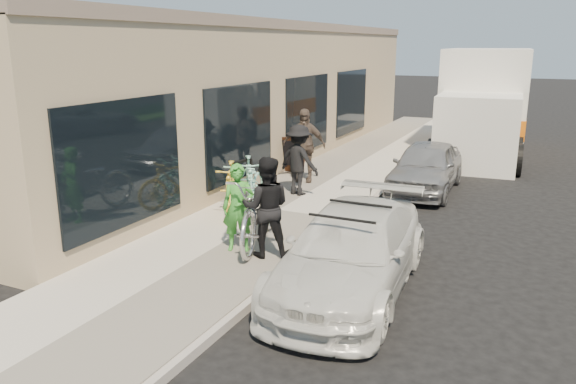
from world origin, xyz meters
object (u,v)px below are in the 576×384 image
(tandem_bike, at_px, (260,209))
(bystander_b, at_px, (304,145))
(sedan_white, at_px, (351,252))
(cruiser_bike_a, at_px, (249,182))
(moving_truck, at_px, (484,108))
(bike_rack, at_px, (242,177))
(cruiser_bike_c, at_px, (231,189))
(bystander_a, at_px, (299,160))
(sandwich_board, at_px, (292,154))
(sedan_silver, at_px, (426,167))
(woman_rider, at_px, (238,208))
(cruiser_bike_b, at_px, (248,185))
(man_standing, at_px, (266,207))

(tandem_bike, distance_m, bystander_b, 4.80)
(sedan_white, xyz_separation_m, cruiser_bike_a, (-3.33, 2.89, 0.07))
(sedan_white, bearing_deg, moving_truck, 84.85)
(bike_rack, distance_m, cruiser_bike_c, 0.89)
(cruiser_bike_c, bearing_deg, bystander_a, 47.43)
(sandwich_board, relative_size, bystander_b, 0.53)
(bike_rack, bearing_deg, sedan_silver, 45.10)
(cruiser_bike_a, xyz_separation_m, cruiser_bike_c, (-0.06, -0.69, 0.00))
(sedan_silver, distance_m, cruiser_bike_a, 4.70)
(tandem_bike, xyz_separation_m, woman_rider, (-0.18, -0.45, 0.12))
(bike_rack, relative_size, woman_rider, 0.65)
(moving_truck, distance_m, cruiser_bike_c, 10.97)
(bystander_a, bearing_deg, moving_truck, -94.96)
(cruiser_bike_c, bearing_deg, cruiser_bike_a, 58.82)
(moving_truck, distance_m, woman_rider, 12.31)
(cruiser_bike_a, height_order, cruiser_bike_b, cruiser_bike_a)
(bystander_b, bearing_deg, man_standing, -87.75)
(moving_truck, xyz_separation_m, woman_rider, (-2.54, -12.03, -0.62))
(sedan_white, relative_size, bystander_a, 2.64)
(sedan_silver, height_order, moving_truck, moving_truck)
(cruiser_bike_a, relative_size, cruiser_bike_b, 0.92)
(sedan_silver, distance_m, tandem_bike, 5.82)
(sedan_white, relative_size, cruiser_bike_b, 2.24)
(bike_rack, xyz_separation_m, cruiser_bike_b, (0.33, -0.31, -0.08))
(sedan_silver, bearing_deg, woman_rider, -109.04)
(woman_rider, bearing_deg, bystander_b, 81.42)
(cruiser_bike_a, bearing_deg, cruiser_bike_b, -103.26)
(man_standing, bearing_deg, sedan_white, 141.62)
(tandem_bike, bearing_deg, bystander_a, 88.24)
(sandwich_board, xyz_separation_m, man_standing, (2.32, -6.03, 0.34))
(sedan_silver, xyz_separation_m, cruiser_bike_c, (-3.14, -4.24, 0.06))
(bike_rack, distance_m, sedan_white, 4.73)
(sedan_white, xyz_separation_m, moving_truck, (0.36, 12.47, 0.91))
(moving_truck, distance_m, bystander_b, 7.81)
(man_standing, height_order, bystander_a, man_standing)
(bike_rack, relative_size, cruiser_bike_b, 0.51)
(bike_rack, relative_size, cruiser_bike_c, 0.55)
(bystander_a, bearing_deg, cruiser_bike_c, 89.37)
(bystander_b, bearing_deg, cruiser_bike_b, -106.57)
(bystander_a, bearing_deg, woman_rider, 114.75)
(moving_truck, xyz_separation_m, cruiser_bike_a, (-3.69, -9.58, -0.84))
(sandwich_board, xyz_separation_m, woman_rider, (1.76, -6.00, 0.25))
(sandwich_board, bearing_deg, bystander_b, -48.30)
(bike_rack, distance_m, woman_rider, 2.99)
(sedan_white, relative_size, cruiser_bike_c, 2.43)
(sedan_silver, bearing_deg, sedan_white, -88.96)
(man_standing, height_order, cruiser_bike_b, man_standing)
(sedan_white, height_order, tandem_bike, tandem_bike)
(cruiser_bike_a, height_order, cruiser_bike_c, cruiser_bike_c)
(bystander_a, xyz_separation_m, bystander_b, (-0.42, 1.25, 0.11))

